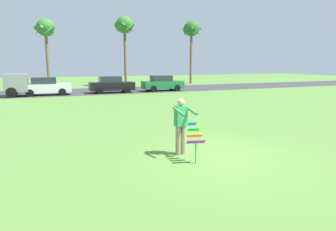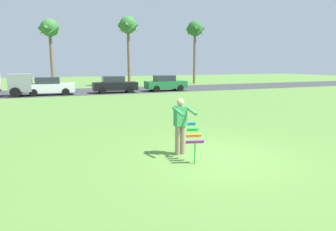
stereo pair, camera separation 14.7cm
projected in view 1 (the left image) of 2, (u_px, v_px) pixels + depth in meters
name	position (u px, v px, depth m)	size (l,w,h in m)	color
ground_plane	(218.00, 157.00, 8.70)	(120.00, 120.00, 0.00)	#568438
road_strip	(95.00, 91.00, 29.87)	(120.00, 8.00, 0.01)	#38383D
person_kite_flyer	(181.00, 124.00, 8.82)	(0.59, 0.70, 1.73)	gray
kite_held	(195.00, 137.00, 8.18)	(0.53, 0.70, 1.10)	blue
parked_car_white	(46.00, 87.00, 25.80)	(4.24, 1.91, 1.60)	white
parked_car_black	(112.00, 85.00, 28.03)	(4.25, 1.93, 1.60)	black
parked_car_green	(162.00, 83.00, 30.05)	(4.21, 1.85, 1.60)	#1E7238
palm_tree_right_near	(46.00, 30.00, 34.59)	(2.58, 2.71, 8.08)	brown
palm_tree_centre_far	(125.00, 28.00, 35.73)	(2.58, 2.71, 8.55)	brown
palm_tree_far_left	(191.00, 31.00, 40.31)	(2.58, 2.71, 8.64)	brown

